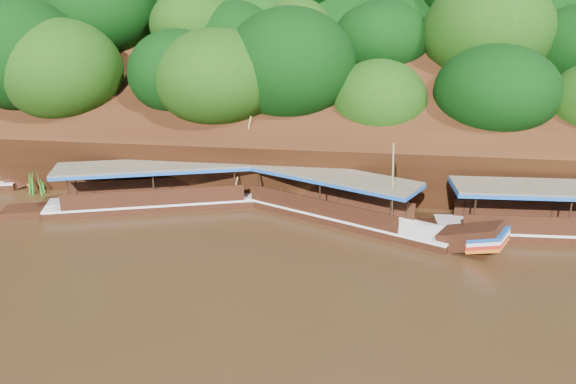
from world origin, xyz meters
TOP-DOWN VIEW (x-y plane):
  - ground at (0.00, 0.00)m, footprint 160.00×160.00m
  - riverbank at (-0.01, 22.73)m, footprint 120.00×30.06m
  - boat_1 at (-0.91, 6.93)m, footprint 14.47×8.43m
  - boat_2 at (-10.89, 8.34)m, footprint 16.47×7.31m
  - reeds at (-2.61, 9.62)m, footprint 49.80×2.33m

SIDE VIEW (x-z plane):
  - ground at x=0.00m, z-range 0.00..0.00m
  - boat_1 at x=-0.91m, z-range -2.23..3.41m
  - boat_2 at x=-10.89m, z-range -2.27..3.46m
  - reeds at x=-2.61m, z-range -0.15..1.86m
  - riverbank at x=-0.01m, z-range -7.81..11.59m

